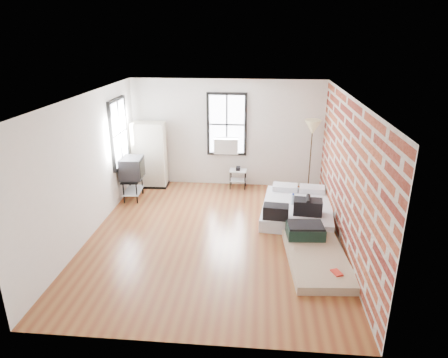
# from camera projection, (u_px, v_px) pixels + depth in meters

# --- Properties ---
(ground) EXTENTS (6.00, 6.00, 0.00)m
(ground) POSITION_uv_depth(u_px,v_px,m) (214.00, 236.00, 8.11)
(ground) COLOR brown
(ground) RESTS_ON ground
(room_shell) EXTENTS (5.02, 6.02, 2.80)m
(room_shell) POSITION_uv_depth(u_px,v_px,m) (227.00, 149.00, 7.83)
(room_shell) COLOR silver
(room_shell) RESTS_ON ground
(mattress_main) EXTENTS (1.71, 2.19, 0.66)m
(mattress_main) POSITION_uv_depth(u_px,v_px,m) (297.00, 208.00, 8.97)
(mattress_main) COLOR white
(mattress_main) RESTS_ON ground
(mattress_bare) EXTENTS (1.16, 2.00, 0.42)m
(mattress_bare) POSITION_uv_depth(u_px,v_px,m) (314.00, 252.00, 7.28)
(mattress_bare) COLOR tan
(mattress_bare) RESTS_ON ground
(wardrobe) EXTENTS (0.88, 0.52, 1.73)m
(wardrobe) POSITION_uv_depth(u_px,v_px,m) (150.00, 155.00, 10.46)
(wardrobe) COLOR black
(wardrobe) RESTS_ON ground
(side_table) EXTENTS (0.45, 0.36, 0.58)m
(side_table) POSITION_uv_depth(u_px,v_px,m) (238.00, 174.00, 10.49)
(side_table) COLOR black
(side_table) RESTS_ON ground
(floor_lamp) EXTENTS (0.40, 0.40, 1.87)m
(floor_lamp) POSITION_uv_depth(u_px,v_px,m) (312.00, 130.00, 9.84)
(floor_lamp) COLOR #2F220F
(floor_lamp) RESTS_ON ground
(tv_stand) EXTENTS (0.57, 0.78, 1.06)m
(tv_stand) POSITION_uv_depth(u_px,v_px,m) (132.00, 169.00, 9.69)
(tv_stand) COLOR black
(tv_stand) RESTS_ON ground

